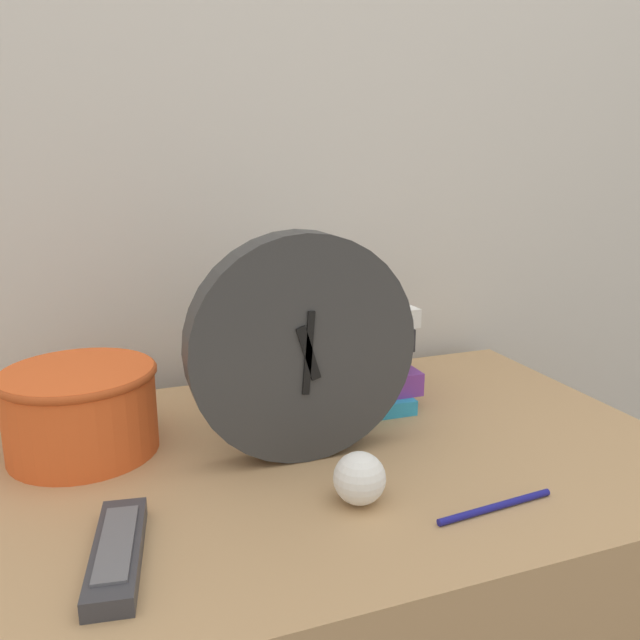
# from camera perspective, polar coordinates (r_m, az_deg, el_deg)

# --- Properties ---
(wall_back) EXTENTS (6.00, 0.04, 2.40)m
(wall_back) POSITION_cam_1_polar(r_m,az_deg,el_deg) (1.13, -9.63, 19.57)
(wall_back) COLOR beige
(wall_back) RESTS_ON ground_plane
(desk_clock) EXTENTS (0.30, 0.05, 0.30)m
(desk_clock) POSITION_cam_1_polar(r_m,az_deg,el_deg) (0.79, -1.62, -2.58)
(desk_clock) COLOR #333333
(desk_clock) RESTS_ON desk
(book_stack) EXTENTS (0.26, 0.18, 0.16)m
(book_stack) POSITION_cam_1_polar(r_m,az_deg,el_deg) (0.97, 1.23, -3.38)
(book_stack) COLOR #2D9ED1
(book_stack) RESTS_ON desk
(basket) EXTENTS (0.20, 0.20, 0.12)m
(basket) POSITION_cam_1_polar(r_m,az_deg,el_deg) (0.89, -21.02, -7.43)
(basket) COLOR #E05623
(basket) RESTS_ON desk
(tv_remote) EXTENTS (0.07, 0.17, 0.02)m
(tv_remote) POSITION_cam_1_polar(r_m,az_deg,el_deg) (0.67, -18.04, -19.52)
(tv_remote) COLOR #333338
(tv_remote) RESTS_ON desk
(crumpled_paper_ball) EXTENTS (0.06, 0.06, 0.06)m
(crumpled_paper_ball) POSITION_cam_1_polar(r_m,az_deg,el_deg) (0.73, 3.63, -14.24)
(crumpled_paper_ball) COLOR white
(crumpled_paper_ball) RESTS_ON desk
(pen) EXTENTS (0.15, 0.02, 0.01)m
(pen) POSITION_cam_1_polar(r_m,az_deg,el_deg) (0.75, 15.76, -16.11)
(pen) COLOR navy
(pen) RESTS_ON desk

